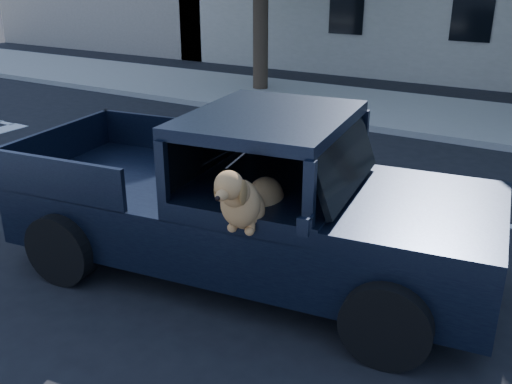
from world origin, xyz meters
TOP-DOWN VIEW (x-y plane):
  - ground at (0.00, 0.00)m, footprint 120.00×120.00m
  - far_sidewalk at (0.00, 9.20)m, footprint 60.00×4.00m
  - lane_stripes at (2.00, 3.40)m, footprint 21.60×0.14m
  - pickup_truck at (1.20, 0.33)m, footprint 5.89×3.13m

SIDE VIEW (x-z plane):
  - ground at x=0.00m, z-range 0.00..0.00m
  - lane_stripes at x=2.00m, z-range 0.00..0.01m
  - far_sidewalk at x=0.00m, z-range 0.00..0.15m
  - pickup_truck at x=1.20m, z-range -0.33..1.69m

